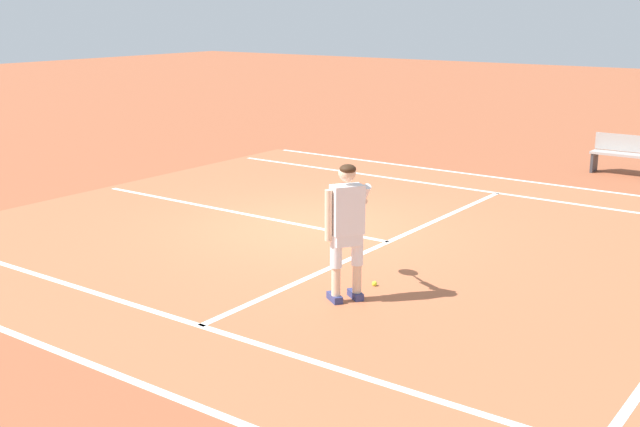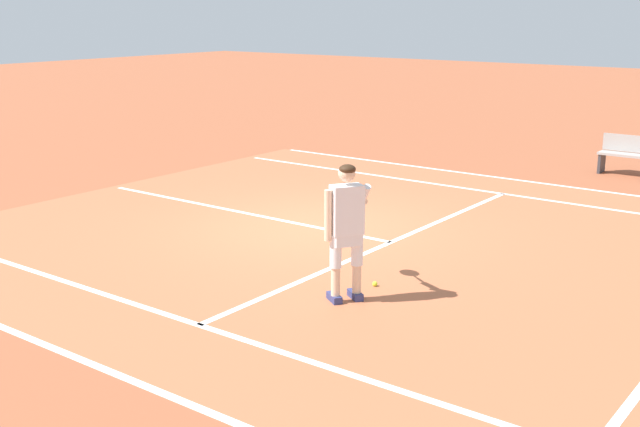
# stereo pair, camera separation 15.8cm
# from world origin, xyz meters

# --- Properties ---
(ground_plane) EXTENTS (80.00, 80.00, 0.00)m
(ground_plane) POSITION_xyz_m (0.00, 0.00, 0.00)
(ground_plane) COLOR #9E5133
(court_inner_surface) EXTENTS (10.98, 11.27, 0.00)m
(court_inner_surface) POSITION_xyz_m (0.00, -0.51, 0.00)
(court_inner_surface) COLOR #B2603D
(court_inner_surface) RESTS_ON ground
(line_service) EXTENTS (8.23, 0.10, 0.01)m
(line_service) POSITION_xyz_m (0.00, -1.47, 0.00)
(line_service) COLOR white
(line_service) RESTS_ON ground
(line_centre_service) EXTENTS (0.10, 6.40, 0.01)m
(line_centre_service) POSITION_xyz_m (0.00, 1.73, 0.00)
(line_centre_service) COLOR white
(line_centre_service) RESTS_ON ground
(line_singles_left) EXTENTS (0.10, 10.87, 0.01)m
(line_singles_left) POSITION_xyz_m (-4.12, -0.51, 0.00)
(line_singles_left) COLOR white
(line_singles_left) RESTS_ON ground
(line_singles_right) EXTENTS (0.10, 10.87, 0.01)m
(line_singles_right) POSITION_xyz_m (4.12, -0.51, 0.00)
(line_singles_right) COLOR white
(line_singles_right) RESTS_ON ground
(line_doubles_left) EXTENTS (0.10, 10.87, 0.01)m
(line_doubles_left) POSITION_xyz_m (-5.49, -0.51, 0.00)
(line_doubles_left) COLOR white
(line_doubles_left) RESTS_ON ground
(line_doubles_right) EXTENTS (0.10, 10.87, 0.01)m
(line_doubles_right) POSITION_xyz_m (5.49, -0.51, 0.00)
(line_doubles_right) COLOR white
(line_doubles_right) RESTS_ON ground
(tennis_player) EXTENTS (1.07, 0.88, 1.71)m
(tennis_player) POSITION_xyz_m (-2.45, -2.35, 0.99)
(tennis_player) COLOR navy
(tennis_player) RESTS_ON ground
(tennis_ball_near_feet) EXTENTS (0.07, 0.07, 0.07)m
(tennis_ball_near_feet) POSITION_xyz_m (-1.82, -2.36, 0.03)
(tennis_ball_near_feet) COLOR #CCE02D
(tennis_ball_near_feet) RESTS_ON ground
(courtside_bench) EXTENTS (0.40, 1.40, 0.85)m
(courtside_bench) POSITION_xyz_m (7.39, -2.96, 0.45)
(courtside_bench) COLOR #9E9993
(courtside_bench) RESTS_ON ground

